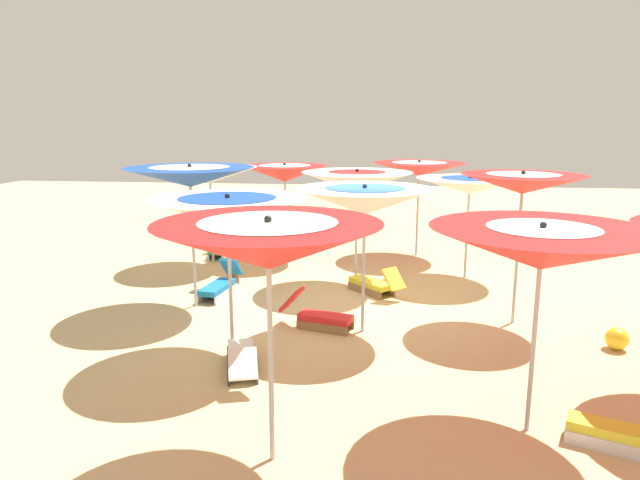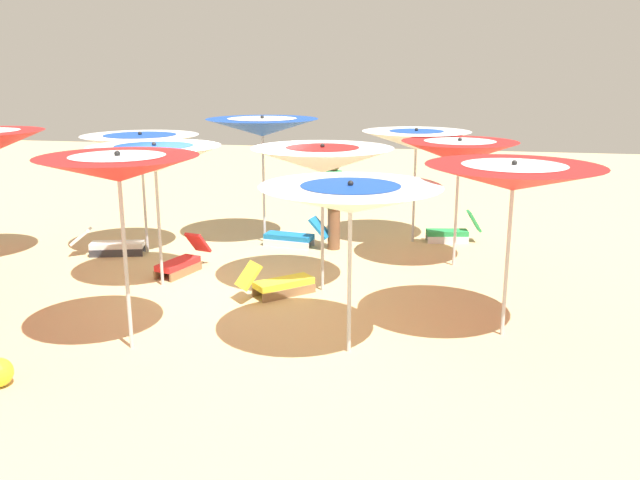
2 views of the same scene
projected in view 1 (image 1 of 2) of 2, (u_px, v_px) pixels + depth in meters
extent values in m
cube|color=#D1B57F|center=(361.00, 312.00, 9.87)|extent=(38.45, 38.45, 0.04)
cylinder|color=#B2B2B7|center=(517.00, 255.00, 9.06)|extent=(0.05, 0.05, 2.27)
cone|color=red|center=(523.00, 184.00, 8.82)|extent=(1.91, 1.91, 0.30)
cone|color=white|center=(523.00, 180.00, 8.81)|extent=(1.12, 1.12, 0.18)
sphere|color=black|center=(523.00, 172.00, 8.78)|extent=(0.07, 0.07, 0.07)
cylinder|color=#B2B2B7|center=(467.00, 232.00, 11.76)|extent=(0.05, 0.05, 1.92)
cone|color=white|center=(470.00, 186.00, 11.56)|extent=(2.17, 2.17, 0.32)
cone|color=#1947B2|center=(470.00, 182.00, 11.55)|extent=(1.18, 1.18, 0.18)
sphere|color=black|center=(470.00, 177.00, 11.52)|extent=(0.07, 0.07, 0.07)
cylinder|color=#B2B2B7|center=(418.00, 213.00, 13.71)|extent=(0.05, 0.05, 2.09)
cone|color=red|center=(419.00, 169.00, 13.49)|extent=(2.21, 2.21, 0.32)
cone|color=white|center=(419.00, 166.00, 13.48)|extent=(1.30, 1.30, 0.19)
sphere|color=black|center=(419.00, 161.00, 13.45)|extent=(0.07, 0.07, 0.07)
cylinder|color=#B2B2B7|center=(534.00, 342.00, 5.88)|extent=(0.05, 0.05, 1.99)
cone|color=red|center=(541.00, 249.00, 5.68)|extent=(2.25, 2.25, 0.43)
cone|color=white|center=(542.00, 238.00, 5.65)|extent=(1.10, 1.10, 0.21)
sphere|color=black|center=(543.00, 225.00, 5.63)|extent=(0.07, 0.07, 0.07)
cylinder|color=#B2B2B7|center=(363.00, 268.00, 8.71)|extent=(0.05, 0.05, 2.05)
cone|color=white|center=(365.00, 202.00, 8.50)|extent=(2.05, 2.05, 0.40)
cone|color=#1947B2|center=(365.00, 196.00, 8.48)|extent=(1.21, 1.21, 0.24)
sphere|color=black|center=(365.00, 186.00, 8.45)|extent=(0.07, 0.07, 0.07)
cylinder|color=#B2B2B7|center=(356.00, 234.00, 11.26)|extent=(0.05, 0.05, 2.07)
cone|color=white|center=(357.00, 182.00, 11.05)|extent=(2.16, 2.16, 0.38)
cone|color=red|center=(357.00, 177.00, 11.03)|extent=(1.11, 1.11, 0.20)
sphere|color=black|center=(357.00, 170.00, 11.00)|extent=(0.07, 0.07, 0.07)
cylinder|color=#B2B2B7|center=(285.00, 216.00, 13.45)|extent=(0.05, 0.05, 2.01)
cone|color=red|center=(285.00, 174.00, 13.25)|extent=(1.99, 1.99, 0.38)
cone|color=white|center=(285.00, 170.00, 13.23)|extent=(1.22, 1.22, 0.23)
sphere|color=black|center=(285.00, 164.00, 13.20)|extent=(0.07, 0.07, 0.07)
cylinder|color=#B2B2B7|center=(271.00, 357.00, 5.34)|extent=(0.05, 0.05, 2.14)
cone|color=red|center=(268.00, 246.00, 5.12)|extent=(2.08, 2.08, 0.43)
cone|color=white|center=(268.00, 236.00, 5.10)|extent=(1.26, 1.26, 0.26)
sphere|color=black|center=(268.00, 219.00, 5.07)|extent=(0.07, 0.07, 0.07)
cylinder|color=#B2B2B7|center=(230.00, 284.00, 7.85)|extent=(0.05, 0.05, 2.05)
cone|color=white|center=(228.00, 211.00, 7.63)|extent=(2.13, 2.13, 0.34)
cone|color=#1947B2|center=(228.00, 205.00, 7.62)|extent=(1.31, 1.31, 0.21)
sphere|color=black|center=(227.00, 196.00, 7.59)|extent=(0.07, 0.07, 0.07)
cylinder|color=#B2B2B7|center=(193.00, 243.00, 9.88)|extent=(0.05, 0.05, 2.29)
cone|color=#1947B2|center=(190.00, 177.00, 9.64)|extent=(2.19, 2.19, 0.34)
cone|color=white|center=(190.00, 173.00, 9.63)|extent=(1.35, 1.35, 0.21)
sphere|color=black|center=(189.00, 166.00, 9.60)|extent=(0.07, 0.07, 0.07)
cylinder|color=#B2B2B7|center=(212.00, 220.00, 12.83)|extent=(0.05, 0.05, 2.04)
cone|color=white|center=(210.00, 175.00, 12.62)|extent=(2.12, 2.12, 0.35)
cone|color=#1947B2|center=(210.00, 171.00, 12.60)|extent=(1.06, 1.06, 0.18)
sphere|color=black|center=(209.00, 166.00, 12.58)|extent=(0.07, 0.07, 0.07)
cube|color=silver|center=(610.00, 447.00, 5.64)|extent=(0.36, 0.79, 0.14)
cube|color=silver|center=(611.00, 434.00, 5.88)|extent=(0.36, 0.79, 0.14)
cube|color=yellow|center=(612.00, 430.00, 5.73)|extent=(0.58, 0.88, 0.10)
cube|color=#333338|center=(229.00, 365.00, 7.52)|extent=(0.95, 0.30, 0.14)
cube|color=#333338|center=(255.00, 363.00, 7.57)|extent=(0.95, 0.30, 0.14)
cube|color=white|center=(241.00, 356.00, 7.52)|extent=(1.03, 0.60, 0.10)
cube|color=white|center=(243.00, 364.00, 6.86)|extent=(0.44, 0.43, 0.30)
cube|color=olive|center=(364.00, 291.00, 10.79)|extent=(0.70, 0.67, 0.14)
cube|color=olive|center=(378.00, 287.00, 10.99)|extent=(0.70, 0.67, 0.14)
cube|color=yellow|center=(371.00, 283.00, 10.87)|extent=(0.91, 0.89, 0.10)
cube|color=yellow|center=(394.00, 279.00, 10.35)|extent=(0.47, 0.47, 0.37)
cube|color=olive|center=(329.00, 321.00, 9.15)|extent=(0.26, 0.83, 0.14)
cube|color=olive|center=(322.00, 328.00, 8.85)|extent=(0.26, 0.83, 0.14)
cube|color=red|center=(325.00, 317.00, 8.98)|extent=(0.55, 0.91, 0.10)
cube|color=red|center=(292.00, 299.00, 9.14)|extent=(0.41, 0.43, 0.40)
cube|color=silver|center=(226.00, 294.00, 10.58)|extent=(0.95, 0.18, 0.14)
cube|color=silver|center=(209.00, 293.00, 10.67)|extent=(0.95, 0.18, 0.14)
cube|color=#1972B7|center=(217.00, 287.00, 10.60)|extent=(1.00, 0.49, 0.10)
cube|color=#1972B7|center=(231.00, 267.00, 11.16)|extent=(0.42, 0.40, 0.39)
cube|color=silver|center=(224.00, 254.00, 13.71)|extent=(0.81, 0.18, 0.14)
cube|color=silver|center=(210.00, 254.00, 13.70)|extent=(0.81, 0.18, 0.14)
cube|color=green|center=(217.00, 249.00, 13.68)|extent=(0.86, 0.47, 0.10)
cube|color=green|center=(219.00, 235.00, 14.14)|extent=(0.33, 0.37, 0.41)
cylinder|color=brown|center=(233.00, 264.00, 11.43)|extent=(0.24, 0.24, 0.82)
cylinder|color=green|center=(232.00, 227.00, 11.27)|extent=(0.30, 0.30, 0.71)
sphere|color=brown|center=(231.00, 203.00, 11.17)|extent=(0.22, 0.22, 0.22)
sphere|color=yellow|center=(617.00, 339.00, 8.18)|extent=(0.33, 0.33, 0.33)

